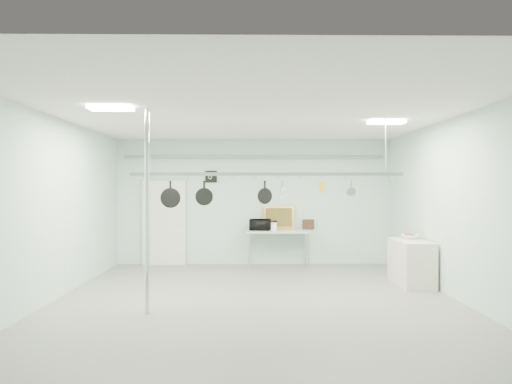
{
  "coord_description": "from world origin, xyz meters",
  "views": [
    {
      "loc": [
        -0.09,
        -7.72,
        1.95
      ],
      "look_at": [
        0.02,
        1.0,
        1.88
      ],
      "focal_mm": 32.0,
      "sensor_mm": 36.0,
      "label": 1
    }
  ],
  "objects_px": {
    "coffee_canister": "(274,227)",
    "chrome_pole": "(147,211)",
    "side_cabinet": "(411,263)",
    "skillet_left": "(170,194)",
    "skillet_right": "(265,192)",
    "microwave": "(260,225)",
    "fruit_bowl": "(410,237)",
    "skillet_mid": "(204,192)",
    "pot_rack": "(267,172)",
    "prep_table": "(278,233)"
  },
  "relations": [
    {
      "from": "skillet_right",
      "to": "prep_table",
      "type": "bearing_deg",
      "value": 57.77
    },
    {
      "from": "microwave",
      "to": "skillet_mid",
      "type": "height_order",
      "value": "skillet_mid"
    },
    {
      "from": "side_cabinet",
      "to": "prep_table",
      "type": "bearing_deg",
      "value": 139.21
    },
    {
      "from": "microwave",
      "to": "skillet_mid",
      "type": "xyz_separation_m",
      "value": [
        -1.06,
        -3.31,
        0.84
      ]
    },
    {
      "from": "side_cabinet",
      "to": "microwave",
      "type": "distance_m",
      "value": 3.77
    },
    {
      "from": "side_cabinet",
      "to": "chrome_pole",
      "type": "bearing_deg",
      "value": -157.59
    },
    {
      "from": "microwave",
      "to": "fruit_bowl",
      "type": "xyz_separation_m",
      "value": [
        3.06,
        -1.93,
        -0.1
      ]
    },
    {
      "from": "microwave",
      "to": "skillet_left",
      "type": "distance_m",
      "value": 3.79
    },
    {
      "from": "side_cabinet",
      "to": "pot_rack",
      "type": "bearing_deg",
      "value": -159.55
    },
    {
      "from": "skillet_mid",
      "to": "skillet_right",
      "type": "xyz_separation_m",
      "value": [
        1.07,
        0.0,
        0.01
      ]
    },
    {
      "from": "chrome_pole",
      "to": "skillet_right",
      "type": "bearing_deg",
      "value": 25.77
    },
    {
      "from": "fruit_bowl",
      "to": "skillet_mid",
      "type": "bearing_deg",
      "value": -161.48
    },
    {
      "from": "chrome_pole",
      "to": "coffee_canister",
      "type": "relative_size",
      "value": 15.24
    },
    {
      "from": "side_cabinet",
      "to": "skillet_mid",
      "type": "xyz_separation_m",
      "value": [
        -4.06,
        -1.1,
        1.43
      ]
    },
    {
      "from": "side_cabinet",
      "to": "coffee_canister",
      "type": "distance_m",
      "value": 3.41
    },
    {
      "from": "coffee_canister",
      "to": "chrome_pole",
      "type": "bearing_deg",
      "value": -118.33
    },
    {
      "from": "side_cabinet",
      "to": "skillet_mid",
      "type": "distance_m",
      "value": 4.44
    },
    {
      "from": "side_cabinet",
      "to": "microwave",
      "type": "xyz_separation_m",
      "value": [
        -3.0,
        2.21,
        0.59
      ]
    },
    {
      "from": "prep_table",
      "to": "skillet_left",
      "type": "relative_size",
      "value": 3.38
    },
    {
      "from": "chrome_pole",
      "to": "coffee_canister",
      "type": "height_order",
      "value": "chrome_pole"
    },
    {
      "from": "pot_rack",
      "to": "skillet_right",
      "type": "distance_m",
      "value": 0.34
    },
    {
      "from": "coffee_canister",
      "to": "skillet_left",
      "type": "distance_m",
      "value": 3.82
    },
    {
      "from": "side_cabinet",
      "to": "skillet_left",
      "type": "xyz_separation_m",
      "value": [
        -4.65,
        -1.1,
        1.4
      ]
    },
    {
      "from": "fruit_bowl",
      "to": "skillet_left",
      "type": "relative_size",
      "value": 0.76
    },
    {
      "from": "skillet_right",
      "to": "pot_rack",
      "type": "bearing_deg",
      "value": -24.7
    },
    {
      "from": "pot_rack",
      "to": "coffee_canister",
      "type": "distance_m",
      "value": 3.4
    },
    {
      "from": "prep_table",
      "to": "skillet_right",
      "type": "relative_size",
      "value": 4.15
    },
    {
      "from": "microwave",
      "to": "skillet_left",
      "type": "height_order",
      "value": "skillet_left"
    },
    {
      "from": "skillet_mid",
      "to": "skillet_right",
      "type": "bearing_deg",
      "value": -6.57
    },
    {
      "from": "prep_table",
      "to": "pot_rack",
      "type": "height_order",
      "value": "pot_rack"
    },
    {
      "from": "side_cabinet",
      "to": "coffee_canister",
      "type": "height_order",
      "value": "coffee_canister"
    },
    {
      "from": "skillet_mid",
      "to": "pot_rack",
      "type": "bearing_deg",
      "value": -6.57
    },
    {
      "from": "coffee_canister",
      "to": "side_cabinet",
      "type": "bearing_deg",
      "value": -37.66
    },
    {
      "from": "prep_table",
      "to": "skillet_left",
      "type": "bearing_deg",
      "value": -122.44
    },
    {
      "from": "coffee_canister",
      "to": "skillet_mid",
      "type": "distance_m",
      "value": 3.56
    },
    {
      "from": "chrome_pole",
      "to": "fruit_bowl",
      "type": "height_order",
      "value": "chrome_pole"
    },
    {
      "from": "coffee_canister",
      "to": "skillet_right",
      "type": "bearing_deg",
      "value": -95.84
    },
    {
      "from": "side_cabinet",
      "to": "pot_rack",
      "type": "height_order",
      "value": "pot_rack"
    },
    {
      "from": "microwave",
      "to": "skillet_right",
      "type": "relative_size",
      "value": 1.31
    },
    {
      "from": "skillet_left",
      "to": "skillet_right",
      "type": "height_order",
      "value": "same"
    },
    {
      "from": "prep_table",
      "to": "skillet_mid",
      "type": "relative_size",
      "value": 3.9
    },
    {
      "from": "pot_rack",
      "to": "skillet_left",
      "type": "height_order",
      "value": "pot_rack"
    },
    {
      "from": "pot_rack",
      "to": "side_cabinet",
      "type": "bearing_deg",
      "value": 20.45
    },
    {
      "from": "skillet_left",
      "to": "side_cabinet",
      "type": "bearing_deg",
      "value": 13.38
    },
    {
      "from": "prep_table",
      "to": "pot_rack",
      "type": "bearing_deg",
      "value": -96.91
    },
    {
      "from": "coffee_canister",
      "to": "pot_rack",
      "type": "bearing_deg",
      "value": -95.18
    },
    {
      "from": "skillet_right",
      "to": "side_cabinet",
      "type": "bearing_deg",
      "value": -4.48
    },
    {
      "from": "skillet_right",
      "to": "microwave",
      "type": "bearing_deg",
      "value": 65.5
    },
    {
      "from": "coffee_canister",
      "to": "fruit_bowl",
      "type": "relative_size",
      "value": 0.58
    },
    {
      "from": "prep_table",
      "to": "chrome_pole",
      "type": "bearing_deg",
      "value": -118.71
    }
  ]
}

